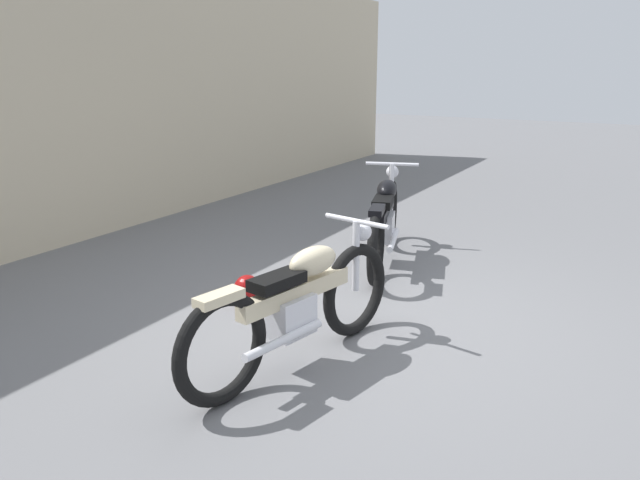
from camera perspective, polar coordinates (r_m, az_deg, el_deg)
ground_plane at (r=5.30m, az=3.95°, el=-7.28°), size 40.00×40.00×0.00m
building_wall at (r=7.65m, az=-25.79°, el=11.58°), size 18.00×0.30×3.41m
helmet at (r=5.67m, az=-6.75°, el=-4.45°), size 0.24×0.24×0.24m
motorcycle_cream at (r=4.37m, az=-2.05°, el=-5.97°), size 2.11×0.67×0.95m
motorcycle_black at (r=6.66m, az=6.00°, el=1.91°), size 2.13×0.89×0.99m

